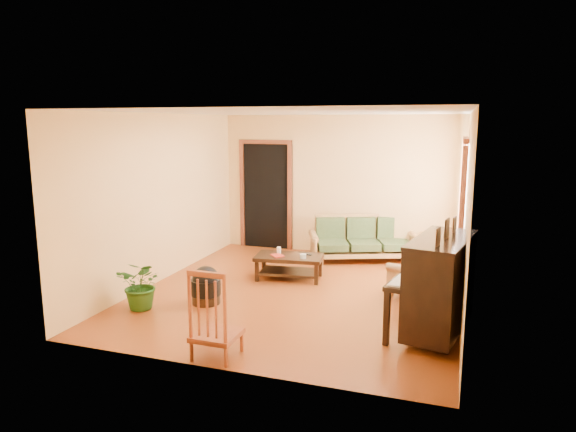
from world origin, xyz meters
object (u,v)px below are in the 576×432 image
(piano, at_px, (440,287))
(footstool, at_px, (206,290))
(red_chair, at_px, (216,312))
(potted_plant, at_px, (142,284))
(sofa, at_px, (363,239))
(ceramic_crock, at_px, (450,259))
(coffee_table, at_px, (289,267))
(armchair, at_px, (419,270))

(piano, bearing_deg, footstool, -170.99)
(red_chair, relative_size, potted_plant, 1.45)
(footstool, bearing_deg, red_chair, -58.63)
(footstool, distance_m, potted_plant, 0.85)
(footstool, bearing_deg, sofa, 60.32)
(footstool, distance_m, ceramic_crock, 4.36)
(coffee_table, relative_size, potted_plant, 1.55)
(coffee_table, relative_size, armchair, 1.35)
(coffee_table, relative_size, footstool, 2.56)
(red_chair, bearing_deg, footstool, 121.82)
(sofa, height_order, ceramic_crock, sofa)
(coffee_table, bearing_deg, potted_plant, -127.06)
(coffee_table, bearing_deg, ceramic_crock, 33.36)
(armchair, distance_m, footstool, 3.02)
(sofa, bearing_deg, armchair, -77.74)
(piano, bearing_deg, potted_plant, -163.64)
(armchair, xyz_separation_m, potted_plant, (-3.45, -1.70, -0.05))
(armchair, bearing_deg, coffee_table, -161.19)
(armchair, height_order, ceramic_crock, armchair)
(ceramic_crock, distance_m, potted_plant, 5.19)
(sofa, xyz_separation_m, piano, (1.43, -3.00, 0.18))
(potted_plant, bearing_deg, ceramic_crock, 42.18)
(ceramic_crock, height_order, potted_plant, potted_plant)
(ceramic_crock, bearing_deg, piano, -91.27)
(piano, height_order, red_chair, piano)
(coffee_table, bearing_deg, armchair, -5.60)
(sofa, xyz_separation_m, ceramic_crock, (1.50, 0.13, -0.27))
(coffee_table, bearing_deg, piano, -33.26)
(sofa, relative_size, footstool, 4.55)
(coffee_table, distance_m, piano, 2.83)
(coffee_table, relative_size, piano, 0.80)
(coffee_table, distance_m, ceramic_crock, 2.89)
(sofa, bearing_deg, red_chair, -121.52)
(coffee_table, xyz_separation_m, piano, (2.34, -1.54, 0.39))
(coffee_table, distance_m, footstool, 1.61)
(footstool, height_order, potted_plant, potted_plant)
(armchair, distance_m, potted_plant, 3.85)
(red_chair, relative_size, ceramic_crock, 3.91)
(sofa, bearing_deg, footstool, -141.01)
(sofa, relative_size, red_chair, 1.89)
(sofa, distance_m, ceramic_crock, 1.53)
(piano, distance_m, red_chair, 2.57)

